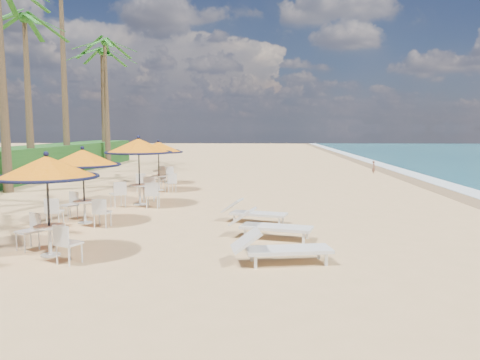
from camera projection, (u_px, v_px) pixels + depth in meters
The scene contains 15 objects.
ground at pixel (260, 255), 10.58m from camera, with size 160.00×160.00×0.00m, color tan.
foam_strip at pixel (479, 195), 20.04m from camera, with size 1.20×140.00×0.04m, color white.
wetsand_band at pixel (457, 195), 20.08m from camera, with size 1.40×140.00×0.02m, color olive.
station_0 at pixel (47, 176), 10.30m from camera, with size 2.25×2.25×2.35m.
station_1 at pixel (82, 167), 13.93m from camera, with size 2.23×2.23×2.32m.
station_2 at pixel (139, 154), 17.30m from camera, with size 2.48×2.48×2.59m.
station_3 at pixel (158, 153), 21.38m from camera, with size 2.24×2.24×2.34m.
station_4 at pixel (160, 152), 24.35m from camera, with size 2.16×2.16×2.26m.
lounger_near at pixel (278, 248), 9.81m from camera, with size 2.19×1.02×0.76m.
lounger_mid at pixel (268, 225), 12.12m from camera, with size 2.24×1.19×0.77m.
lounger_far at pixel (252, 212), 14.18m from camera, with size 2.06×1.11×0.70m.
palm_4 at pixel (25, 28), 24.19m from camera, with size 5.00×5.00×8.81m.
palm_6 at pixel (105, 50), 33.77m from camera, with size 5.00×5.00×9.34m.
palm_7 at pixel (102, 59), 36.52m from camera, with size 5.00×5.00×9.09m.
person at pixel (374, 167), 29.48m from camera, with size 0.32×0.21×0.88m, color #8F5E49.
Camera 1 is at (0.08, -10.35, 2.84)m, focal length 35.00 mm.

